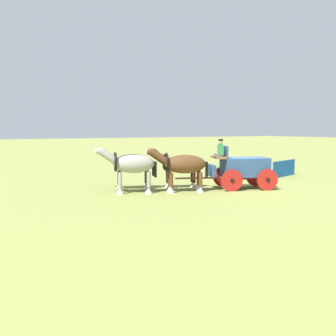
# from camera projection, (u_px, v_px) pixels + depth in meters

# --- Properties ---
(ground_plane) EXTENTS (220.00, 220.00, 0.00)m
(ground_plane) POSITION_uv_depth(u_px,v_px,m) (244.00, 188.00, 20.23)
(ground_plane) COLOR olive
(show_wagon) EXTENTS (5.31, 2.76, 2.69)m
(show_wagon) POSITION_uv_depth(u_px,v_px,m) (242.00, 168.00, 20.08)
(show_wagon) COLOR #2D4C7A
(show_wagon) RESTS_ON ground
(draft_horse_rear_near) EXTENTS (3.10, 1.67, 2.26)m
(draft_horse_rear_near) POSITION_uv_depth(u_px,v_px,m) (183.00, 165.00, 18.93)
(draft_horse_rear_near) COLOR brown
(draft_horse_rear_near) RESTS_ON ground
(draft_horse_rear_off) EXTENTS (2.93, 1.56, 2.15)m
(draft_horse_rear_off) POSITION_uv_depth(u_px,v_px,m) (178.00, 165.00, 20.22)
(draft_horse_rear_off) COLOR #331E14
(draft_horse_rear_off) RESTS_ON ground
(draft_horse_lead_near) EXTENTS (2.99, 1.62, 2.30)m
(draft_horse_lead_near) POSITION_uv_depth(u_px,v_px,m) (131.00, 165.00, 18.56)
(draft_horse_lead_near) COLOR #9E998E
(draft_horse_lead_near) RESTS_ON ground
(draft_horse_lead_off) EXTENTS (3.05, 1.66, 2.22)m
(draft_horse_lead_off) POSITION_uv_depth(u_px,v_px,m) (130.00, 164.00, 19.84)
(draft_horse_lead_off) COLOR black
(draft_horse_lead_off) RESTS_ON ground
(sponsor_banner) EXTENTS (3.06, 1.04, 1.10)m
(sponsor_banner) POSITION_uv_depth(u_px,v_px,m) (284.00, 169.00, 25.19)
(sponsor_banner) COLOR #1959B2
(sponsor_banner) RESTS_ON ground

